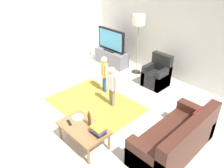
# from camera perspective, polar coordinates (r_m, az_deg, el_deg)

# --- Properties ---
(ground) EXTENTS (7.80, 7.80, 0.00)m
(ground) POSITION_cam_1_polar(r_m,az_deg,el_deg) (5.29, -4.71, -8.40)
(ground) COLOR beige
(wall_back) EXTENTS (6.00, 0.12, 2.70)m
(wall_back) POSITION_cam_1_polar(r_m,az_deg,el_deg) (6.73, 15.14, 12.43)
(wall_back) COLOR silver
(wall_back) RESTS_ON ground
(wall_left) EXTENTS (0.12, 6.00, 2.70)m
(wall_left) POSITION_cam_1_polar(r_m,az_deg,el_deg) (7.03, -21.56, 12.11)
(wall_left) COLOR silver
(wall_left) RESTS_ON ground
(area_rug) EXTENTS (2.20, 1.60, 0.01)m
(area_rug) POSITION_cam_1_polar(r_m,az_deg,el_deg) (5.71, -4.36, -5.03)
(area_rug) COLOR #B28C33
(area_rug) RESTS_ON ground
(tv_stand) EXTENTS (1.20, 0.44, 0.50)m
(tv_stand) POSITION_cam_1_polar(r_m,az_deg,el_deg) (7.62, -0.13, 6.65)
(tv_stand) COLOR slate
(tv_stand) RESTS_ON ground
(tv) EXTENTS (1.10, 0.28, 0.71)m
(tv) POSITION_cam_1_polar(r_m,az_deg,el_deg) (7.39, -0.25, 10.90)
(tv) COLOR black
(tv) RESTS_ON tv_stand
(couch) EXTENTS (0.80, 1.80, 0.86)m
(couch) POSITION_cam_1_polar(r_m,az_deg,el_deg) (4.47, 16.05, -13.50)
(couch) COLOR #472319
(couch) RESTS_ON ground
(armchair) EXTENTS (0.60, 0.60, 0.90)m
(armchair) POSITION_cam_1_polar(r_m,az_deg,el_deg) (6.49, 11.28, 2.10)
(armchair) COLOR black
(armchair) RESTS_ON ground
(floor_lamp) EXTENTS (0.36, 0.36, 1.78)m
(floor_lamp) POSITION_cam_1_polar(r_m,az_deg,el_deg) (6.69, 6.70, 14.88)
(floor_lamp) COLOR #262626
(floor_lamp) RESTS_ON ground
(child_near_tv) EXTENTS (0.32, 0.20, 1.01)m
(child_near_tv) POSITION_cam_1_polar(r_m,az_deg,el_deg) (5.92, -1.96, 3.26)
(child_near_tv) COLOR #33598C
(child_near_tv) RESTS_ON ground
(child_center) EXTENTS (0.34, 0.17, 1.04)m
(child_center) POSITION_cam_1_polar(r_m,az_deg,el_deg) (5.34, -0.03, 0.20)
(child_center) COLOR gray
(child_center) RESTS_ON ground
(coffee_table) EXTENTS (1.00, 0.60, 0.42)m
(coffee_table) POSITION_cam_1_polar(r_m,az_deg,el_deg) (4.45, -7.21, -11.11)
(coffee_table) COLOR olive
(coffee_table) RESTS_ON ground
(book_stack) EXTENTS (0.29, 0.23, 0.15)m
(book_stack) POSITION_cam_1_polar(r_m,az_deg,el_deg) (4.22, -3.52, -11.34)
(book_stack) COLOR black
(book_stack) RESTS_ON coffee_table
(bottle) EXTENTS (0.06, 0.06, 0.34)m
(bottle) POSITION_cam_1_polar(r_m,az_deg,el_deg) (4.35, -5.71, -8.82)
(bottle) COLOR #4C3319
(bottle) RESTS_ON coffee_table
(tv_remote) EXTENTS (0.18, 0.09, 0.02)m
(tv_remote) POSITION_cam_1_polar(r_m,az_deg,el_deg) (4.54, -10.67, -9.48)
(tv_remote) COLOR black
(tv_remote) RESTS_ON coffee_table
(plate) EXTENTS (0.22, 0.22, 0.02)m
(plate) POSITION_cam_1_polar(r_m,az_deg,el_deg) (4.65, -8.58, -8.23)
(plate) COLOR white
(plate) RESTS_ON coffee_table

